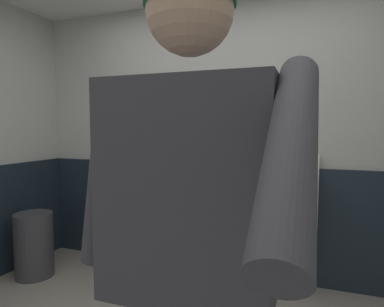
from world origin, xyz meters
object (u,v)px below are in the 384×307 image
Objects in this scene: urinal_middle at (206,193)px; person at (189,232)px; urinal_right at (293,200)px; trash_bin at (34,245)px; soap_dispenser at (295,147)px; urinal_left at (133,188)px.

person is (0.58, -1.98, 0.30)m from urinal_middle.
urinal_right is 2.35m from trash_bin.
trash_bin is at bearing -163.87° from soap_dispenser.
trash_bin is (-2.07, 1.45, -0.79)m from person.
trash_bin is (-1.49, -0.53, -0.48)m from urinal_middle.
trash_bin is 2.51m from soap_dispenser.
urinal_left is at bearing 123.97° from person.
urinal_left is 1.00× the size of urinal_right.
soap_dispenser reaches higher than trash_bin.
urinal_left is 6.89× the size of soap_dispenser.
soap_dispenser is (2.25, 0.65, 0.91)m from trash_bin.
urinal_right is (0.75, 0.00, 0.00)m from urinal_middle.
person is 2.64m from trash_bin.
urinal_middle is at bearing 0.00° from urinal_left.
urinal_middle is 0.88m from soap_dispenser.
soap_dispenser is at bearing 8.97° from urinal_middle.
urinal_left is at bearing 35.63° from trash_bin.
soap_dispenser reaches higher than urinal_right.
urinal_middle is 2.08m from person.
trash_bin is 3.27× the size of soap_dispenser.
person is 9.99× the size of soap_dispenser.
urinal_middle is 2.10× the size of trash_bin.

